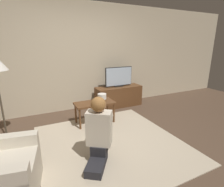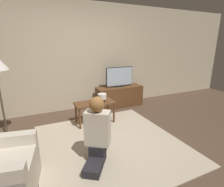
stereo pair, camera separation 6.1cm
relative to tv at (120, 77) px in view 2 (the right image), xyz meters
The scene contains 8 objects.
ground_plane 2.05m from the tv, 121.90° to the right, with size 10.00×10.00×0.00m, color brown.
wall_back 1.16m from the tv, 161.58° to the left, with size 10.00×0.06×2.60m.
rug 2.04m from the tv, 121.90° to the right, with size 2.28×2.36×0.02m.
tv_stand 0.53m from the tv, 90.00° to the right, with size 1.23×0.41×0.54m.
tv is the anchor object (origin of this frame).
coffee_table 1.26m from the tv, 142.54° to the right, with size 0.81×0.40×0.46m.
person_kneeling 2.36m from the tv, 124.58° to the right, with size 0.67×0.81×0.95m.
table_lamp 1.11m from the tv, 136.44° to the right, with size 0.18×0.18×0.17m.
Camera 2 is at (-1.06, -2.38, 1.63)m, focal length 28.00 mm.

